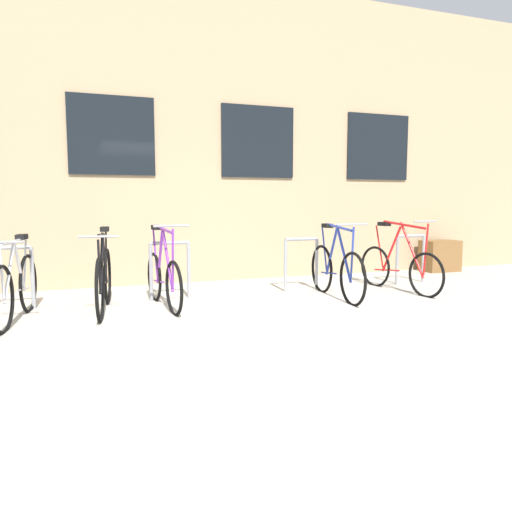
{
  "coord_description": "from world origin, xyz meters",
  "views": [
    {
      "loc": [
        -1.73,
        -4.77,
        1.35
      ],
      "look_at": [
        0.59,
        1.6,
        0.59
      ],
      "focal_mm": 34.18,
      "sensor_mm": 36.0,
      "label": 1
    }
  ],
  "objects_px": {
    "bicycle_silver": "(16,287)",
    "bicycle_red": "(399,266)",
    "bicycle_blue": "(336,270)",
    "bicycle_purple": "(163,277)",
    "bicycle_black": "(104,279)",
    "planter_box": "(440,256)"
  },
  "relations": [
    {
      "from": "bicycle_silver",
      "to": "bicycle_red",
      "type": "xyz_separation_m",
      "value": [
        5.23,
        0.08,
        -0.01
      ]
    },
    {
      "from": "planter_box",
      "to": "bicycle_blue",
      "type": "bearing_deg",
      "value": -152.83
    },
    {
      "from": "bicycle_purple",
      "to": "bicycle_blue",
      "type": "xyz_separation_m",
      "value": [
        2.38,
        -0.24,
        0.01
      ]
    },
    {
      "from": "bicycle_silver",
      "to": "bicycle_black",
      "type": "relative_size",
      "value": 0.97
    },
    {
      "from": "bicycle_purple",
      "to": "bicycle_red",
      "type": "distance_m",
      "value": 3.54
    },
    {
      "from": "bicycle_silver",
      "to": "bicycle_blue",
      "type": "relative_size",
      "value": 1.0
    },
    {
      "from": "bicycle_red",
      "to": "bicycle_blue",
      "type": "relative_size",
      "value": 0.99
    },
    {
      "from": "bicycle_silver",
      "to": "bicycle_black",
      "type": "xyz_separation_m",
      "value": [
        0.96,
        0.17,
        0.01
      ]
    },
    {
      "from": "bicycle_silver",
      "to": "bicycle_purple",
      "type": "xyz_separation_m",
      "value": [
        1.69,
        0.17,
        -0.01
      ]
    },
    {
      "from": "bicycle_purple",
      "to": "bicycle_red",
      "type": "relative_size",
      "value": 0.96
    },
    {
      "from": "bicycle_blue",
      "to": "bicycle_silver",
      "type": "bearing_deg",
      "value": 179.03
    },
    {
      "from": "bicycle_black",
      "to": "bicycle_silver",
      "type": "bearing_deg",
      "value": -169.8
    },
    {
      "from": "bicycle_blue",
      "to": "planter_box",
      "type": "xyz_separation_m",
      "value": [
        3.21,
        1.65,
        -0.1
      ]
    },
    {
      "from": "bicycle_black",
      "to": "planter_box",
      "type": "relative_size",
      "value": 2.52
    },
    {
      "from": "bicycle_purple",
      "to": "bicycle_red",
      "type": "bearing_deg",
      "value": -1.59
    },
    {
      "from": "bicycle_silver",
      "to": "bicycle_red",
      "type": "relative_size",
      "value": 1.01
    },
    {
      "from": "bicycle_blue",
      "to": "bicycle_black",
      "type": "xyz_separation_m",
      "value": [
        -3.11,
        0.24,
        0.01
      ]
    },
    {
      "from": "bicycle_silver",
      "to": "bicycle_blue",
      "type": "bearing_deg",
      "value": -0.97
    },
    {
      "from": "bicycle_silver",
      "to": "planter_box",
      "type": "distance_m",
      "value": 7.45
    },
    {
      "from": "bicycle_purple",
      "to": "bicycle_blue",
      "type": "height_order",
      "value": "bicycle_purple"
    },
    {
      "from": "planter_box",
      "to": "bicycle_red",
      "type": "bearing_deg",
      "value": -143.73
    },
    {
      "from": "bicycle_black",
      "to": "planter_box",
      "type": "height_order",
      "value": "bicycle_black"
    }
  ]
}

